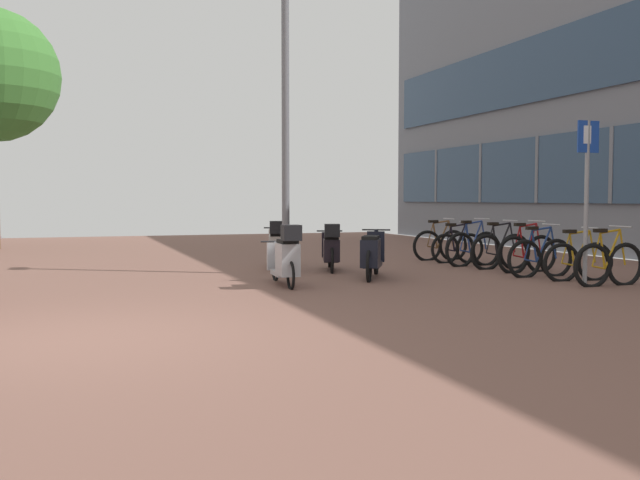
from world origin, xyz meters
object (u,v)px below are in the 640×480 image
object	(u,v)px
bicycle_rack_05	(473,249)
scooter_mid	(372,255)
scooter_far	(277,246)
bicycle_rack_06	(457,248)
bicycle_rack_04	(500,251)
bicycle_rack_07	(440,245)
bicycle_rack_03	(527,254)
parking_sign	(587,185)
bicycle_rack_00	(609,264)
lamp_post	(285,108)
bicycle_rack_02	(540,258)
scooter_near	(331,249)
bicycle_rack_01	(578,261)
scooter_extra	(286,258)

from	to	relation	value
bicycle_rack_05	scooter_mid	distance (m)	3.28
scooter_far	bicycle_rack_06	bearing A→B (deg)	-1.16
bicycle_rack_04	bicycle_rack_07	world-z (taller)	bicycle_rack_04
scooter_far	bicycle_rack_03	bearing A→B (deg)	-28.20
scooter_mid	parking_sign	size ratio (longest dim) A/B	0.63
bicycle_rack_03	scooter_mid	xyz separation A→B (m)	(-3.20, 0.01, 0.06)
bicycle_rack_00	lamp_post	distance (m)	6.18
bicycle_rack_00	bicycle_rack_05	world-z (taller)	bicycle_rack_05
bicycle_rack_02	bicycle_rack_04	world-z (taller)	bicycle_rack_04
bicycle_rack_00	scooter_mid	xyz separation A→B (m)	(-3.16, 2.22, 0.06)
bicycle_rack_07	scooter_near	bearing A→B (deg)	-155.42
bicycle_rack_05	lamp_post	xyz separation A→B (m)	(-4.14, -0.24, 2.70)
bicycle_rack_02	scooter_near	world-z (taller)	bicycle_rack_02
bicycle_rack_01	parking_sign	xyz separation A→B (m)	(-0.45, -0.70, 1.28)
bicycle_rack_02	bicycle_rack_06	bearing A→B (deg)	89.22
bicycle_rack_06	scooter_far	size ratio (longest dim) A/B	0.72
bicycle_rack_04	lamp_post	bearing A→B (deg)	173.48
scooter_mid	bicycle_rack_05	bearing A→B (deg)	26.46
bicycle_rack_05	scooter_far	bearing A→B (deg)	168.44
bicycle_rack_02	parking_sign	size ratio (longest dim) A/B	0.53
scooter_mid	scooter_extra	world-z (taller)	scooter_extra
bicycle_rack_03	scooter_near	world-z (taller)	bicycle_rack_03
bicycle_rack_04	parking_sign	bearing A→B (deg)	-97.41
bicycle_rack_04	bicycle_rack_03	bearing A→B (deg)	-82.57
bicycle_rack_05	scooter_near	size ratio (longest dim) A/B	0.88
bicycle_rack_01	scooter_mid	world-z (taller)	bicycle_rack_01
scooter_near	scooter_far	bearing A→B (deg)	136.82
bicycle_rack_07	bicycle_rack_00	bearing A→B (deg)	-87.98
bicycle_rack_06	parking_sign	size ratio (longest dim) A/B	0.49
scooter_mid	bicycle_rack_00	bearing A→B (deg)	-35.09
bicycle_rack_01	bicycle_rack_05	world-z (taller)	bicycle_rack_05
scooter_near	scooter_far	distance (m)	1.18
bicycle_rack_02	bicycle_rack_03	world-z (taller)	bicycle_rack_03
bicycle_rack_07	scooter_extra	bearing A→B (deg)	-143.52
scooter_extra	bicycle_rack_07	bearing A→B (deg)	36.48
lamp_post	scooter_near	bearing A→B (deg)	14.50
bicycle_rack_06	scooter_near	world-z (taller)	scooter_near
bicycle_rack_05	scooter_near	xyz separation A→B (m)	(-3.15, 0.01, 0.07)
bicycle_rack_00	bicycle_rack_07	size ratio (longest dim) A/B	1.00
bicycle_rack_01	parking_sign	distance (m)	1.53
scooter_far	parking_sign	world-z (taller)	parking_sign
bicycle_rack_05	parking_sign	size ratio (longest dim) A/B	0.54
bicycle_rack_03	parking_sign	distance (m)	2.56
bicycle_rack_02	scooter_extra	xyz separation A→B (m)	(-4.69, 0.19, 0.11)
bicycle_rack_01	bicycle_rack_06	distance (m)	3.69
scooter_extra	bicycle_rack_04	bearing A→B (deg)	14.79
bicycle_rack_01	bicycle_rack_04	distance (m)	2.21
bicycle_rack_03	parking_sign	xyz separation A→B (m)	(-0.48, -2.18, 1.26)
scooter_extra	bicycle_rack_05	bearing A→B (deg)	23.33
bicycle_rack_06	scooter_far	xyz separation A→B (m)	(-4.07, 0.08, 0.12)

